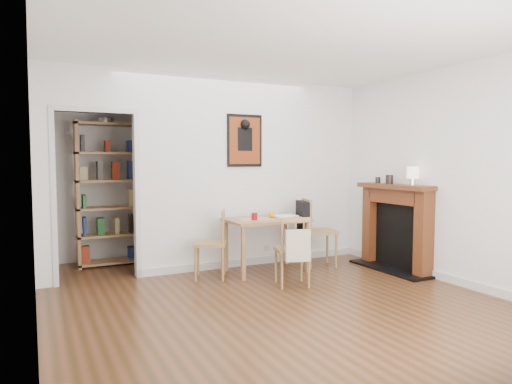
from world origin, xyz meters
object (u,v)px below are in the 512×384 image
dining_table (266,225)px  notebook (284,216)px  ceramic_jar_a (390,179)px  red_glass (254,217)px  chair_front (292,250)px  bookshelf (108,194)px  chair_right (318,231)px  fireplace (396,224)px  orange_fruit (271,215)px  chair_left (210,244)px  mantel_lamp (413,174)px  ceramic_jar_b (378,180)px

dining_table → notebook: notebook is taller
dining_table → ceramic_jar_a: bearing=-18.6°
red_glass → ceramic_jar_a: bearing=-13.5°
chair_front → bookshelf: bookshelf is taller
chair_right → fireplace: fireplace is taller
dining_table → orange_fruit: (0.09, 0.04, 0.13)m
bookshelf → notebook: bearing=-30.8°
chair_front → ceramic_jar_a: bearing=6.1°
red_glass → ceramic_jar_a: ceramic_jar_a is taller
chair_left → chair_front: bearing=-44.7°
bookshelf → ceramic_jar_a: 3.92m
dining_table → chair_left: chair_left is taller
chair_right → mantel_lamp: mantel_lamp is taller
chair_front → chair_right: bearing=40.1°
bookshelf → chair_right: bearing=-28.1°
chair_front → fireplace: (1.67, 0.07, 0.19)m
chair_right → red_glass: 1.06m
red_glass → ceramic_jar_a: 1.94m
orange_fruit → mantel_lamp: 1.90m
chair_front → red_glass: bearing=107.7°
bookshelf → orange_fruit: size_ratio=23.16×
chair_right → chair_front: size_ratio=1.14×
bookshelf → mantel_lamp: bookshelf is taller
notebook → bookshelf: bearing=149.2°
chair_front → ceramic_jar_a: (1.64, 0.17, 0.80)m
dining_table → mantel_lamp: mantel_lamp is taller
chair_right → bookshelf: 3.00m
chair_front → fireplace: size_ratio=0.66×
mantel_lamp → dining_table: bearing=149.3°
chair_front → orange_fruit: size_ratio=9.49×
fireplace → ceramic_jar_a: size_ratio=10.22×
chair_front → red_glass: size_ratio=8.37×
orange_fruit → notebook: orange_fruit is taller
bookshelf → ceramic_jar_b: size_ratio=23.01×
chair_front → notebook: 0.94m
red_glass → ceramic_jar_b: 1.86m
bookshelf → fireplace: (3.45, -2.02, -0.38)m
chair_left → red_glass: (0.56, -0.13, 0.33)m
chair_left → bookshelf: 1.78m
notebook → fireplace: bearing=-29.5°
chair_front → ceramic_jar_a: ceramic_jar_a is taller
chair_front → notebook: (0.36, 0.81, 0.30)m
red_glass → dining_table: bearing=24.0°
chair_front → dining_table: bearing=87.6°
dining_table → chair_left: bearing=177.9°
fireplace → notebook: (-1.32, 0.74, 0.10)m
chair_left → mantel_lamp: 2.73m
ceramic_jar_a → ceramic_jar_b: ceramic_jar_a is taller
bookshelf → red_glass: bearing=-43.0°
chair_right → fireplace: size_ratio=0.76×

